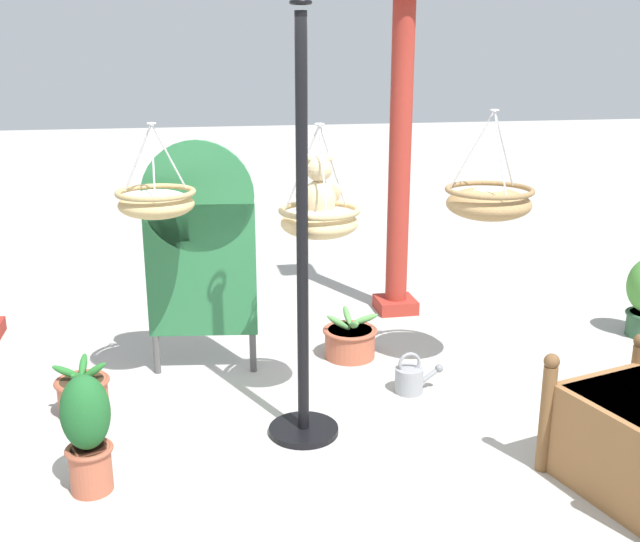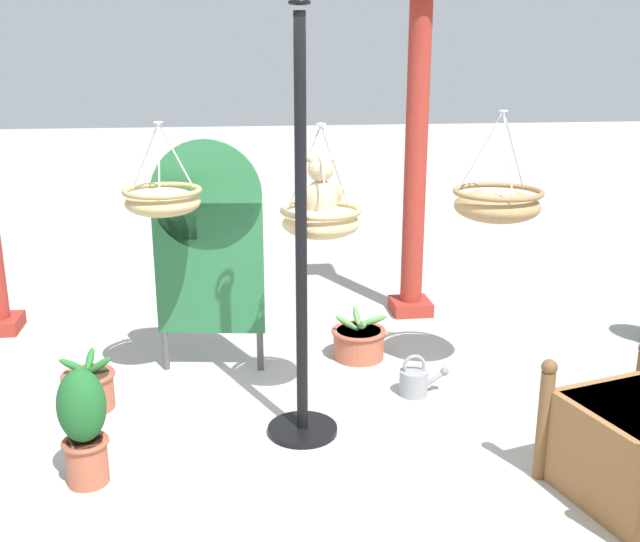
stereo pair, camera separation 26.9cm
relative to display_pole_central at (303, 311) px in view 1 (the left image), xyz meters
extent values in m
plane|color=#ADAAA3|center=(0.11, -0.01, -0.82)|extent=(40.00, 40.00, 0.00)
cylinder|color=black|center=(0.00, 0.00, 0.45)|extent=(0.07, 0.07, 2.53)
cylinder|color=black|center=(0.00, 0.00, -0.80)|extent=(0.44, 0.44, 0.04)
torus|color=black|center=(0.00, 0.00, 1.75)|extent=(0.12, 0.12, 0.02)
ellipsoid|color=tan|center=(0.15, 0.25, 0.48)|extent=(0.48, 0.48, 0.18)
torus|color=tan|center=(0.15, 0.25, 0.56)|extent=(0.51, 0.51, 0.04)
ellipsoid|color=silver|center=(0.15, 0.25, 0.50)|extent=(0.42, 0.42, 0.15)
cylinder|color=#B7B7BC|center=(0.25, 0.31, 0.82)|extent=(0.21, 0.13, 0.53)
cylinder|color=#B7B7BC|center=(0.05, 0.31, 0.82)|extent=(0.21, 0.13, 0.53)
cylinder|color=#B7B7BC|center=(0.15, 0.14, 0.82)|extent=(0.01, 0.23, 0.53)
torus|color=#B7B7BC|center=(0.15, 0.25, 1.08)|extent=(0.06, 0.06, 0.01)
ellipsoid|color=#D1B789|center=(0.15, 0.26, 0.63)|extent=(0.21, 0.18, 0.24)
sphere|color=#D1B789|center=(0.15, 0.26, 0.82)|extent=(0.17, 0.17, 0.16)
ellipsoid|color=beige|center=(0.15, 0.32, 0.80)|extent=(0.08, 0.06, 0.05)
sphere|color=black|center=(0.15, 0.34, 0.81)|extent=(0.02, 0.02, 0.02)
sphere|color=#D1B789|center=(0.09, 0.26, 0.88)|extent=(0.06, 0.06, 0.06)
sphere|color=#D1B789|center=(0.21, 0.26, 0.88)|extent=(0.06, 0.06, 0.06)
ellipsoid|color=#D1B789|center=(0.04, 0.29, 0.66)|extent=(0.07, 0.12, 0.16)
ellipsoid|color=#D1B789|center=(0.26, 0.29, 0.66)|extent=(0.07, 0.12, 0.16)
ellipsoid|color=#D1B789|center=(0.09, 0.35, 0.54)|extent=(0.08, 0.14, 0.08)
ellipsoid|color=#D1B789|center=(0.21, 0.35, 0.54)|extent=(0.08, 0.14, 0.08)
ellipsoid|color=tan|center=(-0.84, 0.74, 0.54)|extent=(0.50, 0.50, 0.18)
torus|color=tan|center=(-0.84, 0.74, 0.62)|extent=(0.52, 0.52, 0.04)
ellipsoid|color=silver|center=(-0.84, 0.74, 0.56)|extent=(0.44, 0.44, 0.14)
cylinder|color=#B7B7BC|center=(-0.75, 0.79, 0.84)|extent=(0.21, 0.13, 0.45)
cylinder|color=#B7B7BC|center=(-0.94, 0.79, 0.84)|extent=(0.21, 0.13, 0.45)
cylinder|color=#B7B7BC|center=(-0.84, 0.62, 0.84)|extent=(0.01, 0.24, 0.45)
torus|color=#B7B7BC|center=(-0.84, 0.74, 1.06)|extent=(0.06, 0.06, 0.01)
ellipsoid|color=#A37F51|center=(1.41, 0.58, 0.49)|extent=(0.59, 0.59, 0.22)
torus|color=olive|center=(1.41, 0.58, 0.58)|extent=(0.61, 0.61, 0.04)
ellipsoid|color=silver|center=(1.41, 0.58, 0.51)|extent=(0.52, 0.52, 0.18)
cylinder|color=#B7B7BC|center=(1.52, 0.65, 0.85)|extent=(0.25, 0.15, 0.54)
cylinder|color=#B7B7BC|center=(1.29, 0.65, 0.85)|extent=(0.25, 0.15, 0.54)
cylinder|color=#B7B7BC|center=(1.41, 0.45, 0.85)|extent=(0.01, 0.28, 0.54)
torus|color=#B7B7BC|center=(1.41, 0.58, 1.12)|extent=(0.06, 0.06, 0.01)
cylinder|color=#9E2D23|center=(1.23, 2.12, 0.56)|extent=(0.20, 0.20, 2.76)
cube|color=#9E2D23|center=(1.23, 2.12, -0.76)|extent=(0.35, 0.35, 0.12)
cylinder|color=brown|center=(1.28, -0.68, -0.50)|extent=(0.08, 0.08, 0.64)
cylinder|color=brown|center=(1.94, -0.51, -0.50)|extent=(0.08, 0.08, 0.64)
sphere|color=brown|center=(1.28, -0.68, -0.14)|extent=(0.09, 0.09, 0.09)
cylinder|color=#AD563D|center=(0.56, 1.14, -0.70)|extent=(0.39, 0.39, 0.23)
torus|color=#9C4E37|center=(0.56, 1.14, -0.60)|extent=(0.43, 0.43, 0.03)
cylinder|color=#382819|center=(0.56, 1.14, -0.60)|extent=(0.35, 0.35, 0.03)
ellipsoid|color=#56934C|center=(0.67, 1.13, -0.51)|extent=(0.24, 0.08, 0.13)
ellipsoid|color=#56934C|center=(0.57, 1.25, -0.51)|extent=(0.05, 0.23, 0.13)
ellipsoid|color=#56934C|center=(0.47, 1.13, -0.53)|extent=(0.22, 0.07, 0.18)
ellipsoid|color=#56934C|center=(0.57, 1.03, -0.51)|extent=(0.06, 0.23, 0.14)
cylinder|color=#AD563D|center=(-1.25, -0.41, -0.69)|extent=(0.23, 0.23, 0.26)
torus|color=#9C4E37|center=(-1.25, -0.41, -0.57)|extent=(0.26, 0.26, 0.03)
cylinder|color=#382819|center=(-1.25, -0.41, -0.57)|extent=(0.20, 0.20, 0.03)
ellipsoid|color=#1E5B28|center=(-1.25, -0.41, -0.35)|extent=(0.26, 0.26, 0.42)
cylinder|color=#AD563D|center=(-1.39, 0.52, -0.69)|extent=(0.32, 0.32, 0.25)
torus|color=#9C4E37|center=(-1.39, 0.52, -0.58)|extent=(0.36, 0.36, 0.03)
cylinder|color=#382819|center=(-1.39, 0.52, -0.58)|extent=(0.28, 0.28, 0.03)
ellipsoid|color=#28702D|center=(-1.31, 0.51, -0.51)|extent=(0.20, 0.08, 0.15)
ellipsoid|color=#28702D|center=(-1.38, 0.61, -0.50)|extent=(0.06, 0.20, 0.13)
ellipsoid|color=#28702D|center=(-1.48, 0.52, -0.50)|extent=(0.20, 0.06, 0.14)
ellipsoid|color=#28702D|center=(-1.40, 0.43, -0.50)|extent=(0.08, 0.21, 0.13)
cube|color=#286B3D|center=(-0.57, 1.06, -0.03)|extent=(0.79, 0.16, 0.99)
cylinder|color=#286B3D|center=(-0.57, 1.06, 0.52)|extent=(0.79, 0.16, 0.80)
cylinder|color=#4C4C4C|center=(-0.92, 1.11, -0.67)|extent=(0.05, 0.05, 0.30)
cylinder|color=#4C4C4C|center=(-0.21, 1.01, -0.67)|extent=(0.05, 0.05, 0.30)
cylinder|color=gray|center=(0.83, 0.44, -0.73)|extent=(0.20, 0.20, 0.18)
cylinder|color=gray|center=(0.98, 0.44, -0.71)|extent=(0.17, 0.04, 0.14)
sphere|color=slate|center=(1.05, 0.44, -0.66)|extent=(0.06, 0.06, 0.06)
torus|color=gray|center=(0.83, 0.44, -0.60)|extent=(0.16, 0.02, 0.16)
camera|label=1|loc=(-0.70, -4.18, 1.51)|focal=41.91mm
camera|label=2|loc=(-0.43, -4.23, 1.51)|focal=41.91mm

